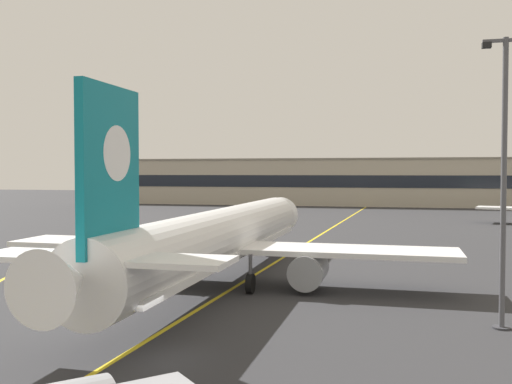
% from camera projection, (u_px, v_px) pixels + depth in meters
% --- Properties ---
extents(ground_plane, '(400.00, 400.00, 0.00)m').
position_uv_depth(ground_plane, '(156.00, 360.00, 24.19)').
color(ground_plane, '#2D2D30').
extents(taxiway_centreline, '(10.00, 179.75, 0.01)m').
position_uv_depth(taxiway_centreline, '(284.00, 257.00, 53.37)').
color(taxiway_centreline, yellow).
rests_on(taxiway_centreline, ground).
extents(airliner_foreground, '(32.06, 41.44, 11.65)m').
position_uv_depth(airliner_foreground, '(221.00, 238.00, 39.66)').
color(airliner_foreground, white).
rests_on(airliner_foreground, ground).
extents(apron_lamp_post, '(2.24, 0.90, 14.69)m').
position_uv_depth(apron_lamp_post, '(504.00, 178.00, 28.71)').
color(apron_lamp_post, '#515156').
rests_on(apron_lamp_post, ground).
extents(safety_cone_by_nose_gear, '(0.44, 0.44, 0.55)m').
position_uv_depth(safety_cone_by_nose_gear, '(291.00, 250.00, 55.96)').
color(safety_cone_by_nose_gear, orange).
rests_on(safety_cone_by_nose_gear, ground).
extents(safety_cone_by_port_wing, '(0.44, 0.44, 0.55)m').
position_uv_depth(safety_cone_by_port_wing, '(17.00, 268.00, 45.75)').
color(safety_cone_by_port_wing, orange).
rests_on(safety_cone_by_port_wing, ground).
extents(terminal_building, '(136.08, 12.40, 11.14)m').
position_uv_depth(terminal_building, '(364.00, 182.00, 134.97)').
color(terminal_building, '#B2A893').
rests_on(terminal_building, ground).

